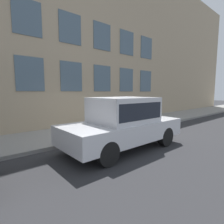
# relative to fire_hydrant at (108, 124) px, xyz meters

# --- Properties ---
(ground_plane) EXTENTS (80.00, 80.00, 0.00)m
(ground_plane) POSITION_rel_fire_hydrant_xyz_m (-0.38, 0.42, -0.52)
(ground_plane) COLOR #2D2D30
(sidewalk) EXTENTS (2.89, 60.00, 0.12)m
(sidewalk) POSITION_rel_fire_hydrant_xyz_m (1.07, 0.42, -0.46)
(sidewalk) COLOR gray
(sidewalk) RESTS_ON ground_plane
(building_facade) EXTENTS (0.33, 40.00, 11.15)m
(building_facade) POSITION_rel_fire_hydrant_xyz_m (2.66, 0.42, 5.04)
(building_facade) COLOR tan
(building_facade) RESTS_ON ground_plane
(fire_hydrant) EXTENTS (0.28, 0.41, 0.78)m
(fire_hydrant) POSITION_rel_fire_hydrant_xyz_m (0.00, 0.00, 0.00)
(fire_hydrant) COLOR gold
(fire_hydrant) RESTS_ON sidewalk
(person) EXTENTS (0.35, 0.23, 1.43)m
(person) POSITION_rel_fire_hydrant_xyz_m (0.07, -0.58, 0.46)
(person) COLOR navy
(person) RESTS_ON sidewalk
(parked_car_silver_near) EXTENTS (1.83, 4.33, 1.75)m
(parked_car_silver_near) POSITION_rel_fire_hydrant_xyz_m (-1.76, 0.73, 0.42)
(parked_car_silver_near) COLOR black
(parked_car_silver_near) RESTS_ON ground_plane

